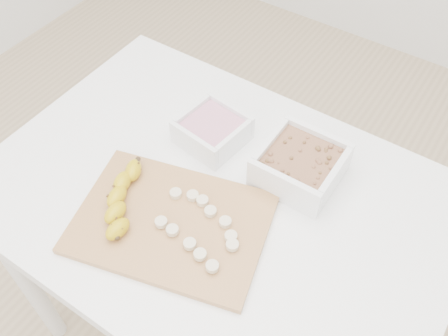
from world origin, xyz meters
The scene contains 7 objects.
ground centered at (0.00, 0.00, 0.00)m, with size 3.50×3.50×0.00m, color #C6AD89.
table centered at (0.00, 0.00, 0.65)m, with size 1.00×0.70×0.75m.
bowl_yogurt centered at (-0.10, 0.13, 0.78)m, with size 0.15×0.15×0.06m.
bowl_granola centered at (0.12, 0.14, 0.79)m, with size 0.17×0.17×0.08m.
cutting_board centered at (-0.03, -0.11, 0.76)m, with size 0.38×0.27×0.01m, color #B27B49.
banana centered at (-0.14, -0.14, 0.78)m, with size 0.05×0.19×0.03m, color #B9990C, non-canonical shape.
banana_slices centered at (0.03, -0.09, 0.77)m, with size 0.19×0.14×0.02m.
Camera 1 is at (0.36, -0.52, 1.60)m, focal length 40.00 mm.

